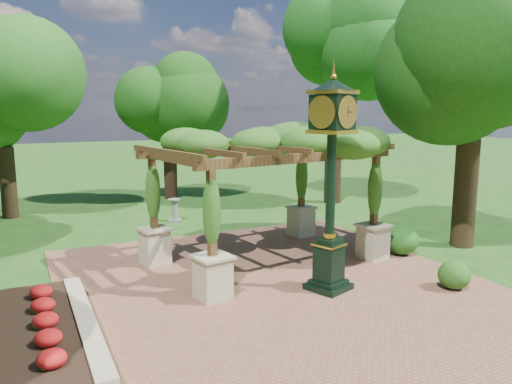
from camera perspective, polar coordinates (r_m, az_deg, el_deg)
name	(u,v)px	position (r m, az deg, el deg)	size (l,w,h in m)	color
ground	(305,306)	(11.47, 5.58, -12.80)	(120.00, 120.00, 0.00)	#1E4714
brick_plaza	(283,290)	(12.27, 3.11, -11.15)	(10.00, 12.00, 0.04)	brown
border_wall	(86,327)	(10.44, -18.86, -14.42)	(0.35, 5.00, 0.40)	#C6B793
flower_bed	(35,338)	(10.41, -23.94, -14.96)	(1.50, 5.00, 0.36)	red
pedestal_clock	(331,166)	(11.71, 8.61, 3.00)	(1.28, 1.28, 5.09)	black
pergola	(266,150)	(13.83, 1.14, 4.79)	(6.76, 4.84, 3.91)	#BFB48E
sundial	(175,211)	(19.72, -9.28, -2.20)	(0.64, 0.64, 0.88)	gray
shrub_front	(454,275)	(13.11, 21.71, -8.78)	(0.77, 0.77, 0.69)	#225117
shrub_mid	(402,240)	(15.55, 16.32, -5.28)	(0.98, 0.98, 0.88)	#1E5518
shrub_back	(298,218)	(18.60, 4.81, -2.97)	(0.66, 0.66, 0.60)	#2C6A1E
tree_west_far	(0,90)	(22.06, -27.17, 10.31)	(4.06, 4.06, 7.35)	#322213
tree_north	(169,102)	(24.49, -9.97, 10.07)	(3.71, 3.71, 6.78)	black
tree_east_far	(336,56)	(23.42, 9.10, 15.08)	(4.58, 4.58, 9.73)	black
tree_east_near	(475,52)	(16.94, 23.75, 14.48)	(4.52, 4.52, 8.81)	#372516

